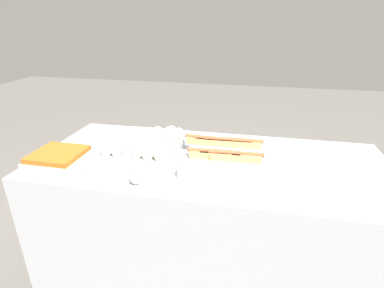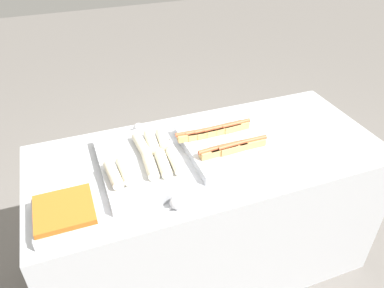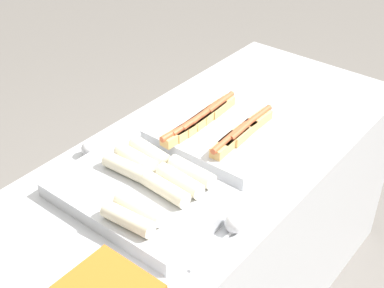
% 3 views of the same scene
% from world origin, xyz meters
% --- Properties ---
extents(ground_plane, '(12.00, 12.00, 0.00)m').
position_xyz_m(ground_plane, '(0.00, 0.00, 0.00)').
color(ground_plane, slate).
extents(counter, '(1.81, 0.80, 0.85)m').
position_xyz_m(counter, '(0.00, 0.00, 0.43)').
color(counter, '#B7BABF').
rests_on(counter, ground_plane).
extents(tray_hotdogs, '(0.42, 0.46, 0.10)m').
position_xyz_m(tray_hotdogs, '(0.06, 0.00, 0.89)').
color(tray_hotdogs, '#B7BABF').
rests_on(tray_hotdogs, counter).
extents(tray_wraps, '(0.38, 0.54, 0.10)m').
position_xyz_m(tray_wraps, '(-0.35, -0.01, 0.89)').
color(tray_wraps, '#B7BABF').
rests_on(tray_wraps, counter).
extents(tray_side_front, '(0.25, 0.25, 0.07)m').
position_xyz_m(tray_side_front, '(-0.72, -0.22, 0.89)').
color(tray_side_front, '#B7BABF').
rests_on(tray_side_front, counter).
extents(serving_spoon_near, '(0.24, 0.06, 0.06)m').
position_xyz_m(serving_spoon_near, '(-0.29, -0.31, 0.88)').
color(serving_spoon_near, silver).
rests_on(serving_spoon_near, counter).
extents(serving_spoon_far, '(0.22, 0.06, 0.06)m').
position_xyz_m(serving_spoon_far, '(-0.30, 0.31, 0.88)').
color(serving_spoon_far, silver).
rests_on(serving_spoon_far, counter).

